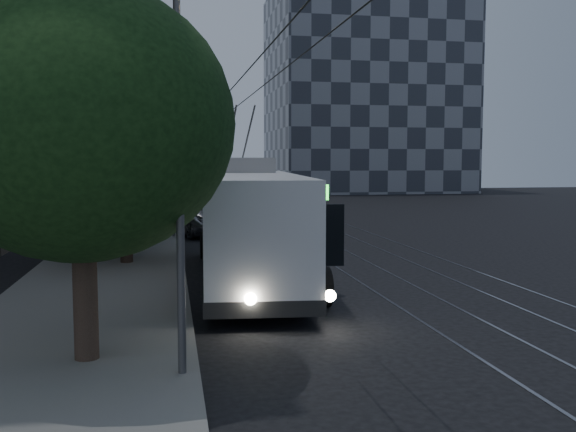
% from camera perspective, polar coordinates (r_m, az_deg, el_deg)
% --- Properties ---
extents(ground, '(120.00, 120.00, 0.00)m').
position_cam_1_polar(ground, '(21.84, 4.18, -4.95)').
color(ground, black).
rests_on(ground, ground).
extents(sidewalk, '(5.00, 90.00, 0.15)m').
position_cam_1_polar(sidewalk, '(41.02, -13.30, -0.30)').
color(sidewalk, gray).
rests_on(sidewalk, ground).
extents(tram_rails, '(4.52, 90.00, 0.02)m').
position_cam_1_polar(tram_rails, '(41.75, 0.55, -0.17)').
color(tram_rails, gray).
rests_on(tram_rails, ground).
extents(overhead_wires, '(2.23, 90.00, 6.00)m').
position_cam_1_polar(overhead_wires, '(40.81, -9.84, 4.51)').
color(overhead_wires, black).
rests_on(overhead_wires, ground).
extents(building_tan_far, '(14.40, 22.40, 34.80)m').
position_cam_1_polar(building_tan_far, '(65.68, -23.16, 16.60)').
color(building_tan_far, gray).
rests_on(building_tan_far, ground).
extents(building_distant_right, '(22.00, 18.00, 24.00)m').
position_cam_1_polar(building_distant_right, '(79.78, 6.79, 10.89)').
color(building_distant_right, '#31353F').
rests_on(building_distant_right, ground).
extents(trolleybus, '(3.80, 12.97, 5.63)m').
position_cam_1_polar(trolleybus, '(20.23, -3.15, -0.66)').
color(trolleybus, silver).
rests_on(trolleybus, ground).
extents(pickup_silver, '(4.68, 6.94, 1.77)m').
position_cam_1_polar(pickup_silver, '(33.02, -7.50, -0.06)').
color(pickup_silver, '#95969C').
rests_on(pickup_silver, ground).
extents(car_white_a, '(1.70, 3.68, 1.22)m').
position_cam_1_polar(car_white_a, '(36.92, -6.30, 0.06)').
color(car_white_a, silver).
rests_on(car_white_a, ground).
extents(car_white_b, '(2.50, 4.90, 1.36)m').
position_cam_1_polar(car_white_b, '(44.77, -6.93, 1.01)').
color(car_white_b, white).
rests_on(car_white_b, ground).
extents(car_white_c, '(1.62, 3.78, 1.21)m').
position_cam_1_polar(car_white_c, '(49.98, -7.31, 1.33)').
color(car_white_c, '#BBBABF').
rests_on(car_white_c, ground).
extents(car_white_d, '(2.49, 4.84, 1.58)m').
position_cam_1_polar(car_white_d, '(54.11, -9.25, 1.78)').
color(car_white_d, silver).
rests_on(car_white_d, ground).
extents(tree_0, '(5.51, 5.51, 6.91)m').
position_cam_1_polar(tree_0, '(12.05, -17.96, 7.85)').
color(tree_0, '#32241C').
rests_on(tree_0, ground).
extents(tree_1, '(4.44, 4.44, 5.89)m').
position_cam_1_polar(tree_1, '(23.28, -14.33, 5.13)').
color(tree_1, '#32241C').
rests_on(tree_1, ground).
extents(tree_2, '(5.78, 5.78, 7.08)m').
position_cam_1_polar(tree_2, '(28.85, -13.62, 6.26)').
color(tree_2, '#32241C').
rests_on(tree_2, ground).
extents(tree_3, '(5.05, 5.05, 6.87)m').
position_cam_1_polar(tree_3, '(42.51, -12.12, 5.99)').
color(tree_3, '#32241C').
rests_on(tree_3, ground).
extents(tree_4, '(4.48, 4.48, 6.65)m').
position_cam_1_polar(tree_4, '(47.77, -11.80, 5.90)').
color(tree_4, '#32241C').
rests_on(tree_4, ground).
extents(tree_5, '(5.35, 5.35, 6.83)m').
position_cam_1_polar(tree_5, '(56.61, -11.60, 5.55)').
color(tree_5, '#32241C').
rests_on(tree_5, ground).
extents(streetlamp_near, '(2.26, 0.44, 9.22)m').
position_cam_1_polar(streetlamp_near, '(18.12, -8.47, 10.74)').
color(streetlamp_near, '#4F4F51').
rests_on(streetlamp_near, ground).
extents(streetlamp_far, '(2.32, 0.44, 9.54)m').
position_cam_1_polar(streetlamp_far, '(40.23, -9.62, 7.79)').
color(streetlamp_far, '#4F4F51').
rests_on(streetlamp_far, ground).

